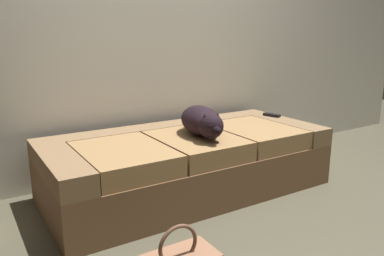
{
  "coord_description": "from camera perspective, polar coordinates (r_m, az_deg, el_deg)",
  "views": [
    {
      "loc": [
        -1.35,
        -1.22,
        1.1
      ],
      "look_at": [
        0.0,
        0.93,
        0.48
      ],
      "focal_mm": 35.58,
      "sensor_mm": 36.0,
      "label": 1
    }
  ],
  "objects": [
    {
      "name": "ground_plane",
      "position": [
        2.12,
        14.19,
        -17.91
      ],
      "size": [
        10.0,
        10.0,
        0.0
      ],
      "primitive_type": "plane",
      "color": "#494534"
    },
    {
      "name": "couch",
      "position": [
        2.73,
        -0.57,
        -5.22
      ],
      "size": [
        1.98,
        0.88,
        0.43
      ],
      "color": "brown",
      "rests_on": "ground"
    },
    {
      "name": "dog_dark",
      "position": [
        2.59,
        1.55,
        1.03
      ],
      "size": [
        0.34,
        0.58,
        0.2
      ],
      "color": "black",
      "rests_on": "couch"
    },
    {
      "name": "tv_remote",
      "position": [
        3.3,
        11.86,
        1.92
      ],
      "size": [
        0.08,
        0.16,
        0.02
      ],
      "primitive_type": "cube",
      "rotation": [
        0.0,
        0.0,
        0.27
      ],
      "color": "black",
      "rests_on": "couch"
    }
  ]
}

